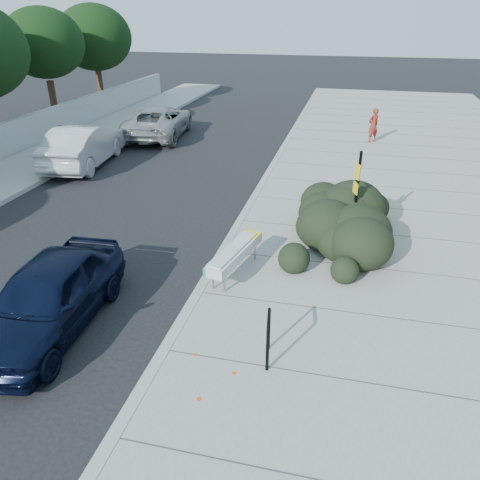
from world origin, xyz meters
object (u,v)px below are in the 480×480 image
(pedestrian, at_px, (373,125))
(sign_post, at_px, (356,191))
(suv_silver, at_px, (159,121))
(wagon_silver, at_px, (84,145))
(bench, at_px, (235,254))
(sedan_navy, at_px, (48,297))
(bike_rack, at_px, (268,334))

(pedestrian, bearing_deg, sign_post, 46.02)
(sign_post, xyz_separation_m, suv_silver, (-9.60, 9.98, -0.79))
(suv_silver, bearing_deg, wagon_silver, 70.34)
(bench, distance_m, sedan_navy, 4.10)
(bike_rack, distance_m, pedestrian, 16.14)
(bench, relative_size, sign_post, 0.89)
(bench, bearing_deg, suv_silver, 131.64)
(suv_silver, bearing_deg, pedestrian, 177.28)
(sedan_navy, relative_size, suv_silver, 0.77)
(pedestrian, bearing_deg, wagon_silver, -12.94)
(bench, distance_m, wagon_silver, 10.90)
(sign_post, relative_size, pedestrian, 1.60)
(bench, relative_size, wagon_silver, 0.44)
(sign_post, xyz_separation_m, sedan_navy, (-5.71, -5.09, -0.84))
(bench, xyz_separation_m, bike_rack, (1.30, -2.79, 0.03))
(wagon_silver, bearing_deg, bike_rack, 125.79)
(bike_rack, bearing_deg, wagon_silver, 124.91)
(bike_rack, distance_m, suv_silver, 17.29)
(bench, distance_m, suv_silver, 14.22)
(bench, distance_m, bike_rack, 3.08)
(sedan_navy, bearing_deg, pedestrian, 65.41)
(sedan_navy, bearing_deg, bench, 38.11)
(sedan_navy, distance_m, pedestrian, 17.13)
(sign_post, xyz_separation_m, pedestrian, (0.67, 10.81, -0.63))
(sedan_navy, bearing_deg, wagon_silver, 113.89)
(bike_rack, height_order, sign_post, sign_post)
(sedan_navy, distance_m, suv_silver, 15.56)
(wagon_silver, relative_size, pedestrian, 3.23)
(bench, bearing_deg, pedestrian, 88.30)
(sedan_navy, height_order, suv_silver, suv_silver)
(sign_post, relative_size, sedan_navy, 0.59)
(sign_post, bearing_deg, bike_rack, -127.69)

